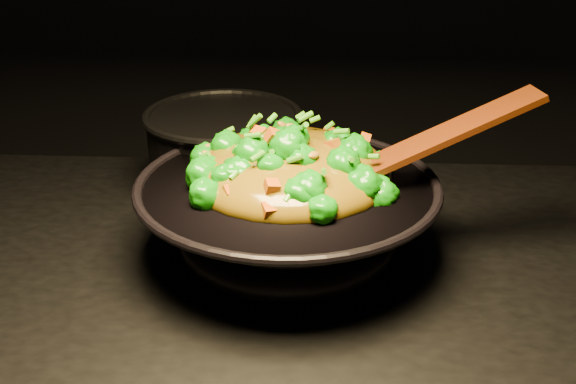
# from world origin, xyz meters

# --- Properties ---
(wok) EXTENTS (0.44, 0.44, 0.11)m
(wok) POSITION_xyz_m (-0.00, 0.12, 0.95)
(wok) COLOR black
(wok) RESTS_ON stovetop
(stir_fry) EXTENTS (0.32, 0.32, 0.09)m
(stir_fry) POSITION_xyz_m (-0.00, 0.14, 1.05)
(stir_fry) COLOR #137D08
(stir_fry) RESTS_ON wok
(spatula) EXTENTS (0.30, 0.11, 0.13)m
(spatula) POSITION_xyz_m (0.17, 0.13, 1.06)
(spatula) COLOR #331405
(spatula) RESTS_ON wok
(back_pot) EXTENTS (0.27, 0.27, 0.13)m
(back_pot) POSITION_xyz_m (-0.11, 0.32, 0.97)
(back_pot) COLOR black
(back_pot) RESTS_ON stovetop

